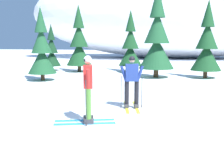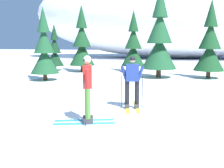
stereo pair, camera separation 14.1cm
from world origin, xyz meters
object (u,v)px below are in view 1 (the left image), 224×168
at_px(pine_tree_center_left, 79,44).
at_px(skier_navy_jacket, 132,81).
at_px(pine_tree_center_right, 157,40).
at_px(skier_red_jacket, 88,88).
at_px(pine_tree_center, 130,46).
at_px(pine_tree_far_left, 52,51).
at_px(pine_tree_left, 42,50).
at_px(pine_tree_right, 207,46).

bearing_deg(pine_tree_center_left, skier_navy_jacket, -65.99).
relative_size(skier_navy_jacket, pine_tree_center_right, 0.32).
height_order(skier_red_jacket, skier_navy_jacket, skier_red_jacket).
bearing_deg(pine_tree_center, pine_tree_center_left, -170.41).
bearing_deg(pine_tree_center_left, pine_tree_center, 9.59).
bearing_deg(pine_tree_center, pine_tree_far_left, -178.92).
xyz_separation_m(pine_tree_left, pine_tree_center_right, (6.40, 2.31, 0.59)).
relative_size(skier_navy_jacket, pine_tree_center, 0.39).
xyz_separation_m(pine_tree_left, pine_tree_center, (4.55, 5.30, 0.13)).
xyz_separation_m(pine_tree_left, pine_tree_center_left, (0.88, 4.68, 0.28)).
relative_size(skier_navy_jacket, pine_tree_center_left, 0.36).
bearing_deg(pine_tree_center, pine_tree_right, -30.35).
xyz_separation_m(skier_red_jacket, skier_navy_jacket, (1.06, 1.81, -0.06)).
bearing_deg(skier_navy_jacket, pine_tree_center_right, 83.77).
height_order(skier_navy_jacket, pine_tree_center_right, pine_tree_center_right).
relative_size(pine_tree_far_left, pine_tree_right, 0.75).
relative_size(skier_red_jacket, pine_tree_left, 0.45).
bearing_deg(skier_red_jacket, pine_tree_center, 89.61).
bearing_deg(pine_tree_center, skier_navy_jacket, -84.99).
xyz_separation_m(skier_navy_jacket, pine_tree_right, (3.85, 8.23, 1.04)).
xyz_separation_m(pine_tree_center, pine_tree_right, (4.82, -2.82, 0.10)).
relative_size(skier_red_jacket, skier_navy_jacket, 1.06).
relative_size(pine_tree_center_left, pine_tree_center_right, 0.87).
bearing_deg(pine_tree_center_left, pine_tree_left, -100.61).
bearing_deg(pine_tree_far_left, skier_navy_jacket, -57.63).
height_order(pine_tree_far_left, pine_tree_center, pine_tree_center).
xyz_separation_m(pine_tree_far_left, pine_tree_center_right, (7.81, -2.88, 0.85)).
height_order(pine_tree_center_left, pine_tree_right, pine_tree_center_left).
height_order(pine_tree_center, pine_tree_right, pine_tree_right).
distance_m(pine_tree_left, pine_tree_center_right, 6.83).
relative_size(pine_tree_far_left, pine_tree_left, 0.85).
xyz_separation_m(skier_navy_jacket, pine_tree_far_left, (-6.93, 10.94, 0.55)).
distance_m(skier_red_jacket, pine_tree_center, 12.88).
height_order(pine_tree_left, pine_tree_right, pine_tree_right).
bearing_deg(pine_tree_center_left, skier_red_jacket, -73.65).
distance_m(pine_tree_center_left, pine_tree_right, 8.77).
bearing_deg(skier_red_jacket, pine_tree_right, 63.95).
xyz_separation_m(skier_navy_jacket, pine_tree_left, (-5.52, 5.74, 0.81)).
bearing_deg(pine_tree_right, pine_tree_far_left, 165.90).
bearing_deg(skier_navy_jacket, pine_tree_left, 133.87).
xyz_separation_m(skier_red_jacket, pine_tree_center_left, (-3.59, 12.23, 1.03)).
xyz_separation_m(pine_tree_far_left, pine_tree_left, (1.41, -5.19, 0.26)).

